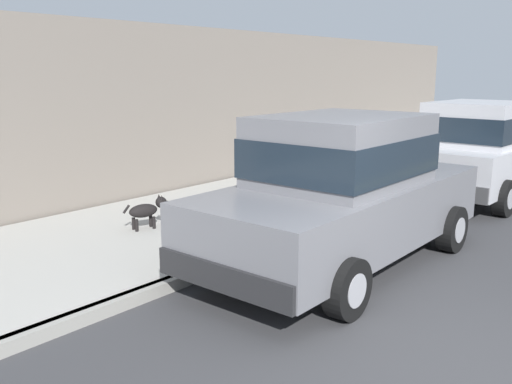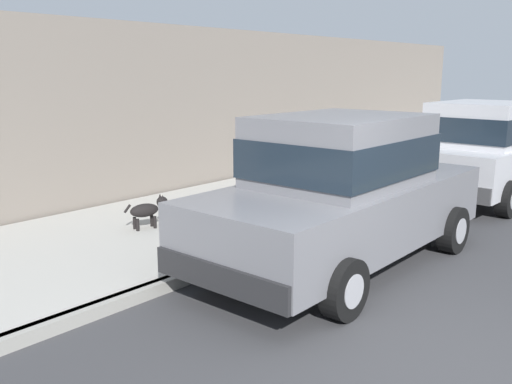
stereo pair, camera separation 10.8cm
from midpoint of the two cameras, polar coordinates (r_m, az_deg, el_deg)
ground_plane at (r=5.15m, az=19.74°, el=-16.84°), size 80.00×80.00×0.00m
curb at (r=6.77m, az=-6.65°, el=-8.38°), size 0.16×64.00×0.14m
sidewalk at (r=8.11m, az=-15.43°, el=-5.23°), size 3.60×64.00×0.14m
car_grey_sedan at (r=7.09m, az=8.39°, el=0.24°), size 2.07×4.62×1.92m
car_silver_hatchback at (r=11.56m, az=21.65°, el=4.09°), size 2.04×3.85×1.88m
dog_black at (r=8.47m, az=-11.38°, el=-1.77°), size 0.32×0.74×0.49m
building_facade at (r=12.96m, az=-1.18°, el=8.75°), size 0.50×20.00×3.30m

